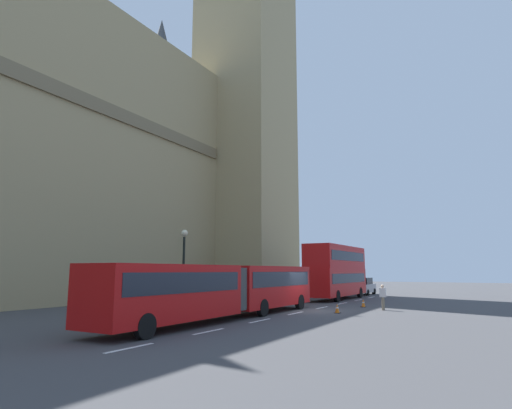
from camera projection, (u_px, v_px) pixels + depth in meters
ground_plane at (308, 311)px, 28.13m from camera, size 160.00×160.00×0.00m
lane_centre_marking at (310, 310)px, 28.33m from camera, size 34.40×0.16×0.01m
clock_tower at (246, 16)px, 57.55m from camera, size 11.72×11.72×69.87m
articulated_bus at (226, 287)px, 23.41m from camera, size 18.11×2.54×2.90m
double_decker_bus at (337, 270)px, 39.72m from camera, size 10.80×2.54×4.90m
sedan_lead at (363, 286)px, 47.02m from camera, size 4.40×1.86×1.85m
traffic_cone_west at (337, 309)px, 26.47m from camera, size 0.36×0.36×0.58m
traffic_cone_middle at (363, 303)px, 30.94m from camera, size 0.36×0.36×0.58m
street_lamp at (184, 264)px, 27.38m from camera, size 0.44×0.44×5.27m
pedestrian_near_cones at (383, 296)px, 28.52m from camera, size 0.36×0.40×1.69m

